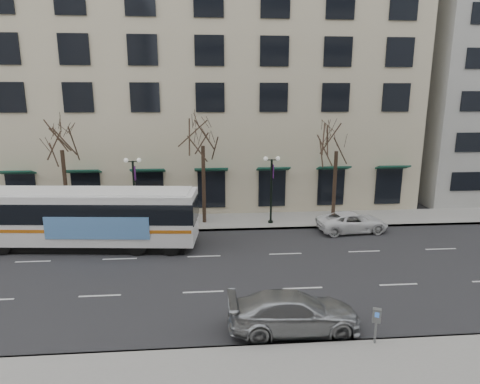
{
  "coord_description": "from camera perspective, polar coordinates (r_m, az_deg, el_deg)",
  "views": [
    {
      "loc": [
        0.36,
        -20.54,
        9.32
      ],
      "look_at": [
        2.18,
        2.15,
        4.0
      ],
      "focal_mm": 30.0,
      "sensor_mm": 36.0,
      "label": 1
    }
  ],
  "objects": [
    {
      "name": "city_bus",
      "position": [
        27.11,
        -20.75,
        -3.28
      ],
      "size": [
        14.05,
        4.29,
        3.75
      ],
      "rotation": [
        0.0,
        0.0,
        -0.09
      ],
      "color": "white",
      "rests_on": "ground"
    },
    {
      "name": "silver_car",
      "position": [
        17.27,
        7.69,
        -16.58
      ],
      "size": [
        5.44,
        2.22,
        1.58
      ],
      "primitive_type": "imported",
      "rotation": [
        0.0,
        0.0,
        1.57
      ],
      "color": "#A1A5A9",
      "rests_on": "ground"
    },
    {
      "name": "lamp_post_left",
      "position": [
        29.92,
        -14.79,
        0.41
      ],
      "size": [
        1.22,
        0.45,
        5.21
      ],
      "color": "black",
      "rests_on": "ground"
    },
    {
      "name": "ground",
      "position": [
        22.56,
        -5.2,
        -11.31
      ],
      "size": [
        160.0,
        160.0,
        0.0
      ],
      "primitive_type": "plane",
      "color": "black",
      "rests_on": "ground"
    },
    {
      "name": "building_hotel",
      "position": [
        41.69,
        -8.18,
        16.71
      ],
      "size": [
        40.0,
        20.0,
        24.0
      ],
      "primitive_type": "cube",
      "color": "#C0B393",
      "rests_on": "ground"
    },
    {
      "name": "tree_far_mid",
      "position": [
        29.44,
        -5.34,
        8.39
      ],
      "size": [
        3.6,
        3.6,
        8.55
      ],
      "color": "black",
      "rests_on": "ground"
    },
    {
      "name": "pay_station",
      "position": [
        16.75,
        18.85,
        -16.64
      ],
      "size": [
        0.36,
        0.3,
        1.44
      ],
      "rotation": [
        0.0,
        0.0,
        -0.37
      ],
      "color": "slate",
      "rests_on": "sidewalk_near"
    },
    {
      "name": "lamp_post_right",
      "position": [
        29.8,
        4.48,
        0.76
      ],
      "size": [
        1.22,
        0.45,
        5.21
      ],
      "color": "black",
      "rests_on": "ground"
    },
    {
      "name": "sidewalk_far",
      "position": [
        31.3,
        4.15,
        -4.06
      ],
      "size": [
        80.0,
        4.0,
        0.15
      ],
      "primitive_type": "cube",
      "color": "gray",
      "rests_on": "ground"
    },
    {
      "name": "white_pickup",
      "position": [
        29.86,
        15.68,
        -4.14
      ],
      "size": [
        5.19,
        2.72,
        1.39
      ],
      "primitive_type": "imported",
      "rotation": [
        0.0,
        0.0,
        1.65
      ],
      "color": "white",
      "rests_on": "ground"
    },
    {
      "name": "tree_far_right",
      "position": [
        31.02,
        13.65,
        7.43
      ],
      "size": [
        3.6,
        3.6,
        8.06
      ],
      "color": "black",
      "rests_on": "ground"
    },
    {
      "name": "tree_far_left",
      "position": [
        31.22,
        -24.16,
        7.2
      ],
      "size": [
        3.6,
        3.6,
        8.34
      ],
      "color": "black",
      "rests_on": "ground"
    }
  ]
}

